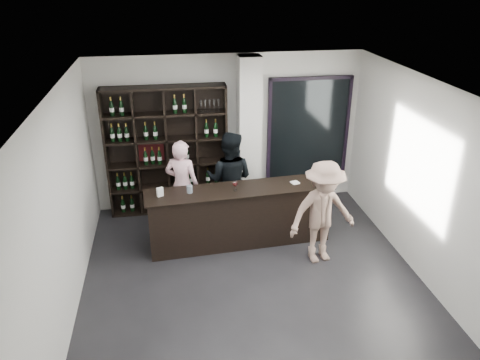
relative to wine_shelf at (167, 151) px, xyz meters
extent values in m
cube|color=black|center=(1.15, -2.57, -1.20)|extent=(5.00, 5.50, 0.01)
cube|color=silver|center=(1.50, -0.10, 0.25)|extent=(0.40, 0.40, 2.90)
cube|color=black|center=(2.70, 0.12, 0.20)|extent=(1.60, 0.08, 2.10)
cube|color=black|center=(2.70, 0.12, 0.20)|extent=(1.48, 0.02, 1.98)
cube|color=black|center=(1.12, -1.38, -0.71)|extent=(2.99, 0.56, 0.98)
cube|color=black|center=(1.12, -1.38, -0.21)|extent=(3.07, 0.64, 0.03)
imported|color=#FFC2CE|center=(0.22, -0.72, -0.38)|extent=(0.71, 0.60, 1.65)
imported|color=black|center=(1.05, -0.72, -0.32)|extent=(1.03, 0.93, 1.75)
imported|color=gray|center=(2.30, -2.08, -0.36)|extent=(1.18, 0.80, 1.69)
cylinder|color=silver|center=(0.32, -1.39, -0.13)|extent=(0.10, 0.10, 0.12)
cube|color=white|center=(2.06, -1.31, -0.18)|extent=(0.15, 0.15, 0.02)
cube|color=white|center=(-0.15, -1.45, -0.12)|extent=(0.11, 0.08, 0.15)
camera|label=1|loc=(0.04, -8.10, 3.09)|focal=35.00mm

